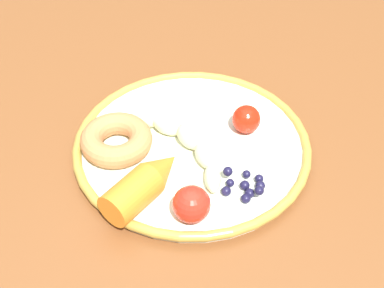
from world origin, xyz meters
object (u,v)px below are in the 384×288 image
tomato_near (246,119)px  tomato_mid (192,204)px  donut (116,140)px  plate (192,146)px  banana (186,141)px  carrot_orange (145,183)px  dining_table (172,167)px  blueberry_pile (245,186)px

tomato_near → tomato_mid: tomato_mid is taller
donut → plate: bearing=99.8°
banana → carrot_orange: bearing=-24.7°
dining_table → plate: bearing=35.6°
blueberry_pile → tomato_near: tomato_near is taller
dining_table → blueberry_pile: size_ratio=24.94×
dining_table → blueberry_pile: bearing=40.7°
dining_table → carrot_orange: bearing=-4.7°
blueberry_pile → tomato_near: size_ratio=1.38×
plate → carrot_orange: 0.11m
plate → banana: size_ratio=2.32×
dining_table → tomato_mid: size_ratio=29.98×
banana → blueberry_pile: size_ratio=2.56×
banana → tomato_near: tomato_near is taller
dining_table → donut: 0.14m
dining_table → plate: plate is taller
blueberry_pile → tomato_mid: size_ratio=1.20×
tomato_mid → blueberry_pile: bearing=127.9°
tomato_mid → banana: bearing=-170.9°
tomato_near → carrot_orange: bearing=-42.3°
banana → tomato_near: bearing=118.7°
carrot_orange → donut: bearing=-147.3°
banana → donut: size_ratio=1.44×
plate → dining_table: bearing=-144.4°
blueberry_pile → banana: bearing=-130.3°
dining_table → tomato_near: size_ratio=34.49×
banana → blueberry_pile: bearing=49.7°
banana → carrot_orange: 0.09m
plate → donut: donut is taller
plate → carrot_orange: size_ratio=2.65×
dining_table → tomato_mid: tomato_mid is taller
carrot_orange → plate: bearing=153.3°
blueberry_pile → tomato_mid: 0.08m
dining_table → plate: 0.11m
plate → banana: banana is taller
carrot_orange → donut: (-0.08, -0.05, -0.01)m
carrot_orange → donut: carrot_orange is taller
dining_table → carrot_orange: carrot_orange is taller
plate → tomato_mid: size_ratio=7.13×
plate → donut: bearing=-80.2°
banana → plate: bearing=136.0°
blueberry_pile → tomato_mid: bearing=-52.1°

